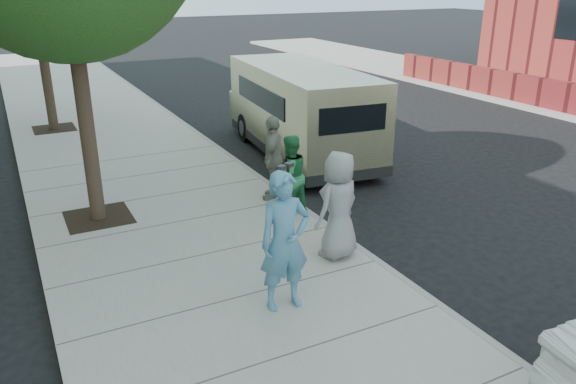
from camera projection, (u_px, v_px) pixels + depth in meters
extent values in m
plane|color=black|center=(259.00, 250.00, 9.84)|extent=(120.00, 120.00, 0.00)
cube|color=gray|center=(205.00, 258.00, 9.39)|extent=(5.00, 60.00, 0.15)
cube|color=gray|center=(330.00, 230.00, 10.43)|extent=(0.12, 60.00, 0.16)
cube|color=black|center=(99.00, 217.00, 10.79)|extent=(1.20, 1.20, 0.01)
cylinder|color=#38281E|center=(85.00, 116.00, 10.08)|extent=(0.28, 0.28, 3.96)
cube|color=black|center=(54.00, 128.00, 17.09)|extent=(1.20, 1.20, 0.01)
cylinder|color=#38281E|center=(45.00, 70.00, 16.46)|extent=(0.28, 0.28, 3.52)
cylinder|color=gray|center=(285.00, 217.00, 9.28)|extent=(0.06, 0.06, 1.22)
cube|color=gray|center=(285.00, 180.00, 9.04)|extent=(0.25, 0.15, 0.09)
cube|color=#2D2D30|center=(281.00, 173.00, 8.92)|extent=(0.16, 0.15, 0.24)
cube|color=#2D2D30|center=(289.00, 170.00, 9.05)|extent=(0.16, 0.15, 0.24)
cube|color=beige|center=(301.00, 109.00, 14.56)|extent=(2.70, 5.91, 2.11)
cube|color=beige|center=(263.00, 105.00, 17.47)|extent=(2.00, 0.78, 0.90)
cube|color=black|center=(353.00, 119.00, 11.94)|extent=(1.58, 0.19, 0.58)
cylinder|color=black|center=(246.00, 128.00, 16.20)|extent=(0.36, 0.83, 0.80)
cylinder|color=black|center=(305.00, 122.00, 16.83)|extent=(0.36, 0.83, 0.80)
cylinder|color=black|center=(297.00, 167.00, 12.82)|extent=(0.36, 0.83, 0.80)
cylinder|color=black|center=(369.00, 158.00, 13.45)|extent=(0.36, 0.83, 0.80)
imported|color=teal|center=(285.00, 242.00, 7.56)|extent=(0.75, 0.52, 1.98)
imported|color=#277842|center=(290.00, 176.00, 10.68)|extent=(0.88, 0.75, 1.58)
imported|color=gray|center=(339.00, 205.00, 9.01)|extent=(1.01, 0.82, 1.79)
imported|color=gray|center=(273.00, 158.00, 11.45)|extent=(0.96, 1.08, 1.75)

